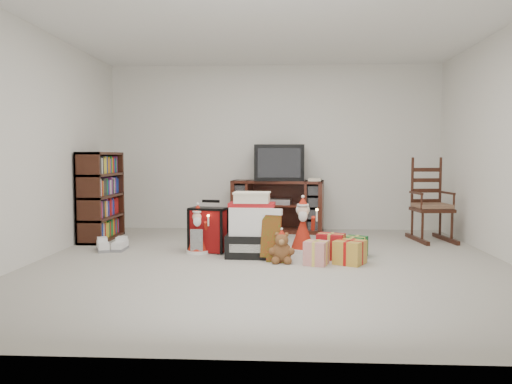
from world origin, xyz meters
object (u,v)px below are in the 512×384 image
gift_pile (252,229)px  santa_figurine (303,231)px  crt_television (279,163)px  bookshelf (101,198)px  sneaker_pair (112,246)px  teddy_bear (282,249)px  tv_stand (278,206)px  gift_cluster (342,250)px  red_suitcase (208,230)px  mrs_claus_figurine (198,234)px  rocking_chair (431,211)px

gift_pile → santa_figurine: gift_pile is taller
crt_television → gift_pile: bearing=-98.7°
bookshelf → sneaker_pair: 1.03m
crt_television → sneaker_pair: bearing=-140.9°
teddy_bear → santa_figurine: size_ratio=0.49×
gift_pile → tv_stand: bearing=84.3°
tv_stand → gift_cluster: (0.70, -2.11, -0.25)m
red_suitcase → gift_cluster: size_ratio=0.71×
teddy_bear → santa_figurine: bearing=68.3°
gift_pile → teddy_bear: (0.33, -0.30, -0.17)m
mrs_claus_figurine → santa_figurine: bearing=7.1°
santa_figurine → mrs_claus_figurine: (-1.21, -0.15, -0.03)m
teddy_bear → gift_cluster: size_ratio=0.37×
sneaker_pair → crt_television: (1.98, 1.61, 0.97)m
red_suitcase → rocking_chair: bearing=32.3°
santa_figurine → gift_pile: bearing=-151.0°
tv_stand → gift_pile: size_ratio=1.96×
red_suitcase → gift_cluster: (1.50, -0.45, -0.14)m
tv_stand → santa_figurine: 1.60m
tv_stand → bookshelf: bearing=-153.4°
mrs_claus_figurine → crt_television: (0.93, 1.71, 0.81)m
bookshelf → rocking_chair: bookshelf is taller
red_suitcase → gift_pile: bearing=-9.7°
teddy_bear → red_suitcase: bearing=149.0°
gift_pile → red_suitcase: 0.57m
tv_stand → red_suitcase: (-0.80, -1.66, -0.12)m
bookshelf → teddy_bear: (2.43, -1.35, -0.43)m
rocking_chair → tv_stand: bearing=155.4°
santa_figurine → rocking_chair: bearing=27.4°
tv_stand → santa_figurine: size_ratio=2.14×
gift_cluster → crt_television: size_ratio=1.20×
sneaker_pair → gift_cluster: size_ratio=0.45×
bookshelf → teddy_bear: 2.81m
rocking_chair → mrs_claus_figurine: rocking_chair is taller
bookshelf → rocking_chair: bearing=2.1°
tv_stand → gift_cluster: tv_stand is taller
gift_cluster → crt_television: (-0.68, 2.11, 0.90)m
teddy_bear → mrs_claus_figurine: (-0.97, 0.46, 0.08)m
gift_pile → santa_figurine: bearing=31.4°
gift_pile → mrs_claus_figurine: (-0.64, 0.17, -0.09)m
teddy_bear → crt_television: bearing=91.1°
rocking_chair → mrs_claus_figurine: (-2.95, -1.05, -0.17)m
santa_figurine → tv_stand: bearing=101.2°
mrs_claus_figurine → sneaker_pair: bearing=174.7°
tv_stand → gift_pile: tv_stand is taller
gift_pile → mrs_claus_figurine: size_ratio=1.24×
red_suitcase → santa_figurine: 1.11m
rocking_chair → sneaker_pair: size_ratio=2.96×
bookshelf → rocking_chair: 4.42m
tv_stand → crt_television: crt_television is taller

